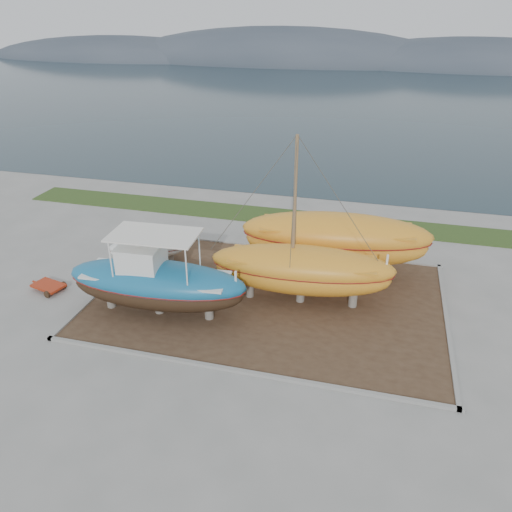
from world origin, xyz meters
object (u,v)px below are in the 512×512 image
(white_dinghy, at_px, (148,251))
(orange_bare_hull, at_px, (335,245))
(blue_caique, at_px, (156,274))
(red_trailer, at_px, (49,287))
(orange_sailboat, at_px, (304,225))

(white_dinghy, xyz_separation_m, orange_bare_hull, (11.11, 1.46, 1.08))
(blue_caique, height_order, red_trailer, blue_caique)
(white_dinghy, height_order, orange_sailboat, orange_sailboat)
(orange_bare_hull, distance_m, red_trailer, 16.18)
(blue_caique, xyz_separation_m, red_trailer, (-6.88, 0.56, -2.08))
(white_dinghy, xyz_separation_m, orange_sailboat, (9.81, -2.18, 3.71))
(orange_bare_hull, height_order, red_trailer, orange_bare_hull)
(white_dinghy, bearing_deg, blue_caique, -80.02)
(orange_sailboat, relative_size, orange_bare_hull, 0.88)
(red_trailer, bearing_deg, orange_sailboat, 23.96)
(blue_caique, relative_size, orange_bare_hull, 0.85)
(blue_caique, bearing_deg, white_dinghy, 117.95)
(blue_caique, relative_size, red_trailer, 3.55)
(orange_bare_hull, bearing_deg, blue_caique, -146.59)
(white_dinghy, relative_size, orange_bare_hull, 0.43)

